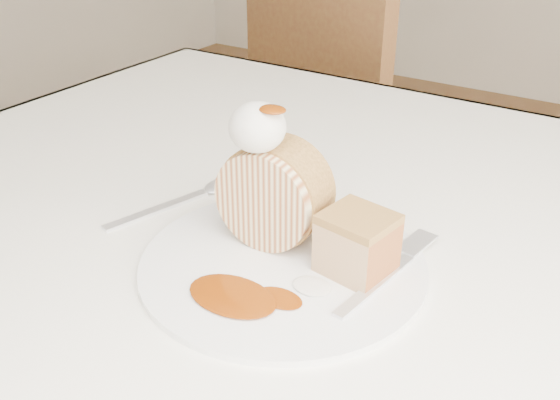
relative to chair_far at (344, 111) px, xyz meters
The scene contains 10 objects.
table 0.88m from the chair_far, 59.57° to the right, with size 1.40×0.90×0.75m.
chair_far is the anchor object (origin of this frame).
plate 1.02m from the chair_far, 66.48° to the right, with size 0.30×0.30×0.01m, color white.
roulade_slice 1.00m from the chair_far, 67.47° to the right, with size 0.11×0.11×0.06m, color beige.
cake_chunk 1.04m from the chair_far, 62.21° to the right, with size 0.07×0.06×0.06m, color #BD8647.
whipped_cream 1.03m from the chair_far, 68.23° to the right, with size 0.06×0.06×0.05m, color white.
caramel_drizzle 1.05m from the chair_far, 67.28° to the right, with size 0.03×0.02×0.01m, color #732C04.
caramel_pool 1.09m from the chair_far, 68.47° to the right, with size 0.09×0.06×0.00m, color #732C04, non-canonical shape.
fork 1.06m from the chair_far, 61.18° to the right, with size 0.02×0.18×0.00m, color silver.
spoon 0.95m from the chair_far, 76.92° to the right, with size 0.03×0.17×0.00m, color silver.
Camera 1 is at (0.25, -0.42, 1.12)m, focal length 40.00 mm.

